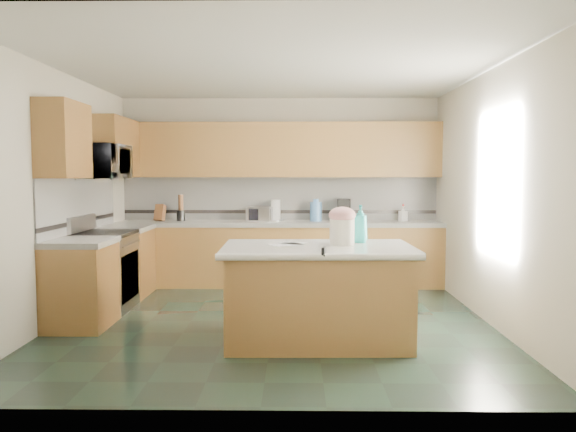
{
  "coord_description": "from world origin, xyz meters",
  "views": [
    {
      "loc": [
        0.24,
        -5.97,
        1.59
      ],
      "look_at": [
        0.15,
        0.35,
        1.12
      ],
      "focal_mm": 35.0,
      "sensor_mm": 36.0,
      "label": 1
    }
  ],
  "objects_px": {
    "island_base": "(318,297)",
    "treat_jar": "(342,232)",
    "toaster_oven": "(260,214)",
    "knife_block": "(160,213)",
    "island_top": "(318,249)",
    "coffee_maker": "(344,210)",
    "soap_bottle_island": "(360,224)"
  },
  "relations": [
    {
      "from": "island_base",
      "to": "toaster_oven",
      "type": "bearing_deg",
      "value": 103.52
    },
    {
      "from": "knife_block",
      "to": "toaster_oven",
      "type": "height_order",
      "value": "knife_block"
    },
    {
      "from": "knife_block",
      "to": "island_base",
      "type": "bearing_deg",
      "value": -39.29
    },
    {
      "from": "island_base",
      "to": "treat_jar",
      "type": "xyz_separation_m",
      "value": [
        0.23,
        0.06,
        0.61
      ]
    },
    {
      "from": "coffee_maker",
      "to": "knife_block",
      "type": "bearing_deg",
      "value": -170.89
    },
    {
      "from": "island_base",
      "to": "soap_bottle_island",
      "type": "height_order",
      "value": "soap_bottle_island"
    },
    {
      "from": "island_top",
      "to": "coffee_maker",
      "type": "relative_size",
      "value": 5.56
    },
    {
      "from": "island_base",
      "to": "knife_block",
      "type": "distance_m",
      "value": 3.57
    },
    {
      "from": "island_base",
      "to": "treat_jar",
      "type": "bearing_deg",
      "value": 13.05
    },
    {
      "from": "island_top",
      "to": "toaster_oven",
      "type": "distance_m",
      "value": 2.87
    },
    {
      "from": "treat_jar",
      "to": "soap_bottle_island",
      "type": "bearing_deg",
      "value": 35.67
    },
    {
      "from": "island_base",
      "to": "treat_jar",
      "type": "relative_size",
      "value": 6.8
    },
    {
      "from": "toaster_oven",
      "to": "island_base",
      "type": "bearing_deg",
      "value": -61.4
    },
    {
      "from": "treat_jar",
      "to": "coffee_maker",
      "type": "distance_m",
      "value": 2.76
    },
    {
      "from": "island_base",
      "to": "knife_block",
      "type": "height_order",
      "value": "knife_block"
    },
    {
      "from": "island_base",
      "to": "island_top",
      "type": "distance_m",
      "value": 0.46
    },
    {
      "from": "island_top",
      "to": "knife_block",
      "type": "relative_size",
      "value": 7.59
    },
    {
      "from": "soap_bottle_island",
      "to": "treat_jar",
      "type": "bearing_deg",
      "value": -135.96
    },
    {
      "from": "coffee_maker",
      "to": "toaster_oven",
      "type": "bearing_deg",
      "value": -170.12
    },
    {
      "from": "soap_bottle_island",
      "to": "island_base",
      "type": "bearing_deg",
      "value": -149.73
    },
    {
      "from": "treat_jar",
      "to": "knife_block",
      "type": "relative_size",
      "value": 1.05
    },
    {
      "from": "island_base",
      "to": "toaster_oven",
      "type": "distance_m",
      "value": 2.93
    },
    {
      "from": "treat_jar",
      "to": "coffee_maker",
      "type": "xyz_separation_m",
      "value": [
        0.26,
        2.75,
        0.04
      ]
    },
    {
      "from": "soap_bottle_island",
      "to": "toaster_oven",
      "type": "bearing_deg",
      "value": 115.18
    },
    {
      "from": "treat_jar",
      "to": "toaster_oven",
      "type": "height_order",
      "value": "treat_jar"
    },
    {
      "from": "knife_block",
      "to": "coffee_maker",
      "type": "distance_m",
      "value": 2.65
    },
    {
      "from": "treat_jar",
      "to": "coffee_maker",
      "type": "height_order",
      "value": "coffee_maker"
    },
    {
      "from": "knife_block",
      "to": "treat_jar",
      "type": "bearing_deg",
      "value": -35.83
    },
    {
      "from": "soap_bottle_island",
      "to": "knife_block",
      "type": "xyz_separation_m",
      "value": [
        -2.59,
        2.53,
        -0.07
      ]
    },
    {
      "from": "soap_bottle_island",
      "to": "knife_block",
      "type": "distance_m",
      "value": 3.62
    },
    {
      "from": "island_base",
      "to": "coffee_maker",
      "type": "distance_m",
      "value": 2.92
    },
    {
      "from": "treat_jar",
      "to": "knife_block",
      "type": "distance_m",
      "value": 3.62
    }
  ]
}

